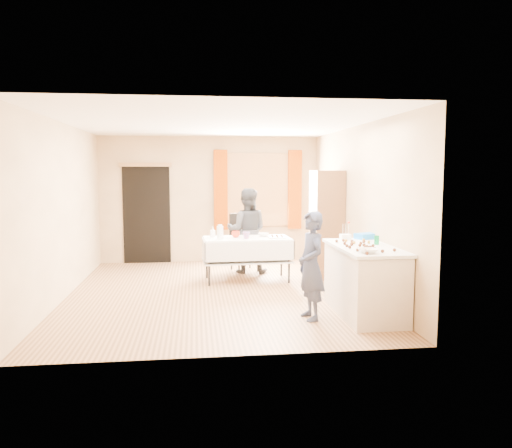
{
  "coord_description": "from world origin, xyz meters",
  "views": [
    {
      "loc": [
        -0.31,
        -7.66,
        1.88
      ],
      "look_at": [
        0.63,
        0.0,
        1.07
      ],
      "focal_mm": 35.0,
      "sensor_mm": 36.0,
      "label": 1
    }
  ],
  "objects": [
    {
      "name": "floor",
      "position": [
        0.0,
        0.0,
        -0.01
      ],
      "size": [
        4.5,
        5.5,
        0.02
      ],
      "primitive_type": "cube",
      "color": "#9E7047",
      "rests_on": "ground"
    },
    {
      "name": "small_bowl",
      "position": [
        0.88,
        0.92,
        0.78
      ],
      "size": [
        0.21,
        0.21,
        0.06
      ],
      "primitive_type": "imported",
      "rotation": [
        0.0,
        0.0,
        -0.05
      ],
      "color": "white",
      "rests_on": "party_table"
    },
    {
      "name": "curtain_left",
      "position": [
        0.22,
        2.67,
        1.5
      ],
      "size": [
        0.28,
        0.06,
        1.65
      ],
      "primitive_type": "cube",
      "color": "#953600",
      "rests_on": "wall_back"
    },
    {
      "name": "cup_red",
      "position": [
        0.38,
        0.82,
        0.8
      ],
      "size": [
        0.15,
        0.15,
        0.11
      ],
      "primitive_type": "imported",
      "rotation": [
        0.0,
        0.0,
        -0.04
      ],
      "color": "red",
      "rests_on": "party_table"
    },
    {
      "name": "cake_balls",
      "position": [
        1.81,
        -1.52,
        0.93
      ],
      "size": [
        0.52,
        1.13,
        0.04
      ],
      "color": "#3F2314",
      "rests_on": "counter"
    },
    {
      "name": "mixing_bowl",
      "position": [
        1.73,
        -2.0,
        0.94
      ],
      "size": [
        0.27,
        0.27,
        0.06
      ],
      "primitive_type": "imported",
      "rotation": [
        0.0,
        0.0,
        0.1
      ],
      "color": "white",
      "rests_on": "counter"
    },
    {
      "name": "pastry_tray",
      "position": [
        1.07,
        0.68,
        0.76
      ],
      "size": [
        0.28,
        0.2,
        0.02
      ],
      "primitive_type": "cube",
      "rotation": [
        0.0,
        0.0,
        0.0
      ],
      "color": "white",
      "rests_on": "party_table"
    },
    {
      "name": "party_table",
      "position": [
        0.57,
        0.78,
        0.45
      ],
      "size": [
        1.54,
        0.83,
        0.75
      ],
      "rotation": [
        0.0,
        0.0,
        0.04
      ],
      "color": "black",
      "rests_on": "floor"
    },
    {
      "name": "pitcher",
      "position": [
        0.1,
        0.66,
        0.86
      ],
      "size": [
        0.11,
        0.11,
        0.22
      ],
      "primitive_type": "cylinder",
      "rotation": [
        0.0,
        0.0,
        0.01
      ],
      "color": "silver",
      "rests_on": "party_table"
    },
    {
      "name": "counter",
      "position": [
        1.89,
        -1.44,
        0.45
      ],
      "size": [
        0.74,
        1.56,
        0.91
      ],
      "color": "beige",
      "rests_on": "floor"
    },
    {
      "name": "ceiling",
      "position": [
        0.0,
        0.0,
        2.61
      ],
      "size": [
        4.5,
        5.5,
        0.02
      ],
      "primitive_type": "cube",
      "color": "white",
      "rests_on": "floor"
    },
    {
      "name": "window_pane",
      "position": [
        1.0,
        2.71,
        1.5
      ],
      "size": [
        1.2,
        0.02,
        1.4
      ],
      "primitive_type": "cube",
      "color": "white",
      "rests_on": "wall_back"
    },
    {
      "name": "wall_left",
      "position": [
        -2.26,
        0.0,
        1.3
      ],
      "size": [
        0.02,
        5.5,
        2.6
      ],
      "primitive_type": "cube",
      "color": "tan",
      "rests_on": "floor"
    },
    {
      "name": "wall_right",
      "position": [
        2.26,
        0.0,
        1.3
      ],
      "size": [
        0.02,
        5.5,
        2.6
      ],
      "primitive_type": "cube",
      "color": "tan",
      "rests_on": "floor"
    },
    {
      "name": "doorway",
      "position": [
        -1.3,
        2.73,
        1.0
      ],
      "size": [
        0.95,
        0.04,
        2.0
      ],
      "primitive_type": "cube",
      "color": "black",
      "rests_on": "floor"
    },
    {
      "name": "door_lintel",
      "position": [
        -1.3,
        2.7,
        2.02
      ],
      "size": [
        1.05,
        0.06,
        0.08
      ],
      "primitive_type": "cube",
      "color": "olive",
      "rests_on": "wall_back"
    },
    {
      "name": "girl",
      "position": [
        1.14,
        -1.57,
        0.69
      ],
      "size": [
        0.61,
        0.5,
        1.38
      ],
      "primitive_type": "imported",
      "rotation": [
        0.0,
        0.0,
        -1.4
      ],
      "color": "#252C4B",
      "rests_on": "floor"
    },
    {
      "name": "foam_block",
      "position": [
        1.81,
        -0.82,
        0.95
      ],
      "size": [
        0.16,
        0.11,
        0.08
      ],
      "primitive_type": "cube",
      "rotation": [
        0.0,
        0.0,
        0.06
      ],
      "color": "white",
      "rests_on": "counter"
    },
    {
      "name": "wall_back",
      "position": [
        0.0,
        2.76,
        1.3
      ],
      "size": [
        4.5,
        0.02,
        2.6
      ],
      "primitive_type": "cube",
      "color": "tan",
      "rests_on": "floor"
    },
    {
      "name": "blue_basket",
      "position": [
        2.14,
        -0.77,
        0.95
      ],
      "size": [
        0.35,
        0.3,
        0.08
      ],
      "primitive_type": "cube",
      "rotation": [
        0.0,
        0.0,
        0.37
      ],
      "color": "#167DF1",
      "rests_on": "counter"
    },
    {
      "name": "cup_rainbow",
      "position": [
        0.54,
        0.64,
        0.81
      ],
      "size": [
        0.14,
        0.14,
        0.12
      ],
      "primitive_type": "imported",
      "rotation": [
        0.0,
        0.0,
        -0.04
      ],
      "color": "red",
      "rests_on": "party_table"
    },
    {
      "name": "cabinet",
      "position": [
        1.99,
        0.87,
        0.95
      ],
      "size": [
        0.5,
        0.6,
        1.9
      ],
      "primitive_type": "cube",
      "color": "brown",
      "rests_on": "floor"
    },
    {
      "name": "wall_front",
      "position": [
        0.0,
        -2.76,
        1.3
      ],
      "size": [
        4.5,
        0.02,
        2.6
      ],
      "primitive_type": "cube",
      "color": "tan",
      "rests_on": "floor"
    },
    {
      "name": "window_frame",
      "position": [
        1.0,
        2.72,
        1.5
      ],
      "size": [
        1.32,
        0.06,
        1.52
      ],
      "primitive_type": "cube",
      "color": "olive",
      "rests_on": "wall_back"
    },
    {
      "name": "bottle",
      "position": [
        -0.01,
        0.94,
        0.84
      ],
      "size": [
        0.1,
        0.1,
        0.18
      ],
      "primitive_type": "imported",
      "rotation": [
        0.0,
        0.0,
        0.12
      ],
      "color": "white",
      "rests_on": "party_table"
    },
    {
      "name": "woman",
      "position": [
        0.64,
        1.46,
        0.79
      ],
      "size": [
        0.98,
        0.87,
        1.57
      ],
      "primitive_type": "imported",
      "rotation": [
        0.0,
        0.0,
        2.96
      ],
      "color": "black",
      "rests_on": "floor"
    },
    {
      "name": "chair",
      "position": [
        0.61,
        1.68,
        0.32
      ],
      "size": [
        0.55,
        0.55,
        1.08
      ],
      "rotation": [
        0.0,
        0.0,
        0.29
      ],
      "color": "black",
      "rests_on": "floor"
    },
    {
      "name": "soda_can",
      "position": [
        2.09,
        -1.33,
        0.97
      ],
      "size": [
        0.07,
        0.07,
        0.12
      ],
      "primitive_type": "cylinder",
      "rotation": [
        0.0,
        0.0,
        -0.13
      ],
      "color": "#089549",
      "rests_on": "counter"
    },
    {
      "name": "curtain_right",
      "position": [
        1.78,
        2.67,
        1.5
      ],
      "size": [
        0.28,
        0.06,
        1.65
      ],
      "primitive_type": "cube",
      "color": "#953600",
      "rests_on": "wall_back"
    }
  ]
}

